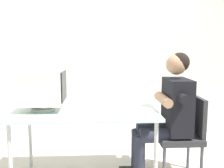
% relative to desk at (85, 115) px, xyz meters
% --- Properties ---
extents(wall_back, '(8.00, 0.10, 3.00)m').
position_rel_desk_xyz_m(wall_back, '(0.30, 1.40, 0.84)').
color(wall_back, silver).
rests_on(wall_back, ground_plane).
extents(desk, '(1.37, 0.75, 0.71)m').
position_rel_desk_xyz_m(desk, '(0.00, 0.00, 0.00)').
color(desk, '#B7B7BC').
rests_on(desk, ground_plane).
extents(crt_monitor, '(0.40, 0.36, 0.40)m').
position_rel_desk_xyz_m(crt_monitor, '(-0.40, 0.01, 0.28)').
color(crt_monitor, silver).
rests_on(crt_monitor, desk).
extents(keyboard, '(0.19, 0.44, 0.03)m').
position_rel_desk_xyz_m(keyboard, '(-0.06, 0.03, 0.07)').
color(keyboard, beige).
rests_on(keyboard, desk).
extents(office_chair, '(0.42, 0.42, 0.83)m').
position_rel_desk_xyz_m(office_chair, '(0.98, 0.01, -0.19)').
color(office_chair, '#4C4C51').
rests_on(office_chair, ground_plane).
extents(person_seated, '(0.67, 0.59, 1.26)m').
position_rel_desk_xyz_m(person_seated, '(0.81, 0.01, 0.03)').
color(person_seated, black).
rests_on(person_seated, ground_plane).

